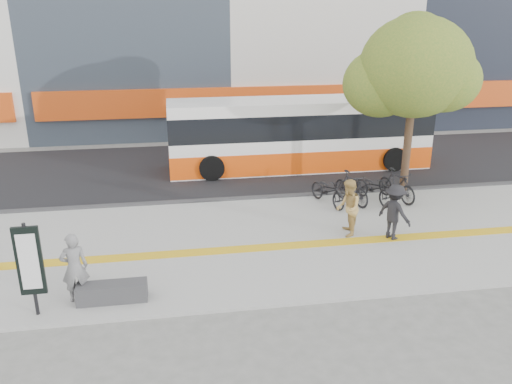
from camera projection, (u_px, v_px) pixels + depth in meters
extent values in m
plane|color=#62625E|center=(219.00, 271.00, 13.64)|extent=(120.00, 120.00, 0.00)
cube|color=gray|center=(214.00, 245.00, 15.02)|extent=(40.00, 7.00, 0.08)
cube|color=gold|center=(216.00, 251.00, 14.54)|extent=(40.00, 0.45, 0.01)
cube|color=black|center=(199.00, 169.00, 21.98)|extent=(40.00, 8.00, 0.06)
cube|color=#363638|center=(206.00, 201.00, 18.26)|extent=(40.00, 0.25, 0.14)
cube|color=#DA4A13|center=(231.00, 101.00, 26.30)|extent=(19.00, 0.50, 1.40)
cube|color=#363638|center=(112.00, 292.00, 12.03)|extent=(1.60, 0.45, 0.45)
cylinder|color=black|center=(31.00, 270.00, 11.21)|extent=(0.08, 0.08, 2.20)
cube|color=black|center=(29.00, 261.00, 11.13)|extent=(0.55, 0.08, 1.60)
cube|color=white|center=(29.00, 262.00, 11.09)|extent=(0.40, 0.02, 1.30)
cylinder|color=#3E2C1C|center=(407.00, 150.00, 18.52)|extent=(0.28, 0.28, 3.20)
ellipsoid|color=#436C24|center=(415.00, 67.00, 17.53)|extent=(3.80, 3.80, 3.42)
ellipsoid|color=#436C24|center=(380.00, 83.00, 18.05)|extent=(2.60, 2.60, 2.34)
ellipsoid|color=#436C24|center=(445.00, 80.00, 17.43)|extent=(2.40, 2.40, 2.16)
ellipsoid|color=#436C24|center=(416.00, 41.00, 18.05)|extent=(2.20, 2.20, 1.98)
cube|color=white|center=(299.00, 134.00, 21.66)|extent=(10.81, 2.25, 2.88)
cube|color=#EF4E0D|center=(299.00, 156.00, 21.98)|extent=(10.83, 2.27, 0.90)
cube|color=black|center=(300.00, 122.00, 21.49)|extent=(10.83, 2.27, 0.99)
cylinder|color=black|center=(212.00, 168.00, 20.36)|extent=(0.99, 0.32, 0.99)
cylinder|color=black|center=(207.00, 153.00, 22.45)|extent=(0.99, 0.32, 0.99)
cylinder|color=black|center=(394.00, 159.00, 21.50)|extent=(0.99, 0.32, 0.99)
cylinder|color=black|center=(374.00, 145.00, 23.60)|extent=(0.99, 0.32, 0.99)
imported|color=black|center=(328.00, 191.00, 17.78)|extent=(1.23, 2.01, 1.00)
imported|color=black|center=(351.00, 188.00, 17.89)|extent=(1.08, 1.91, 1.11)
imported|color=black|center=(374.00, 188.00, 18.03)|extent=(1.23, 2.01, 1.00)
imported|color=black|center=(397.00, 185.00, 18.14)|extent=(1.08, 1.91, 1.11)
imported|color=black|center=(74.00, 267.00, 11.86)|extent=(0.69, 0.52, 1.69)
imported|color=tan|center=(348.00, 208.00, 15.31)|extent=(0.81, 0.95, 1.71)
imported|color=black|center=(394.00, 212.00, 15.06)|extent=(1.09, 1.24, 1.67)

